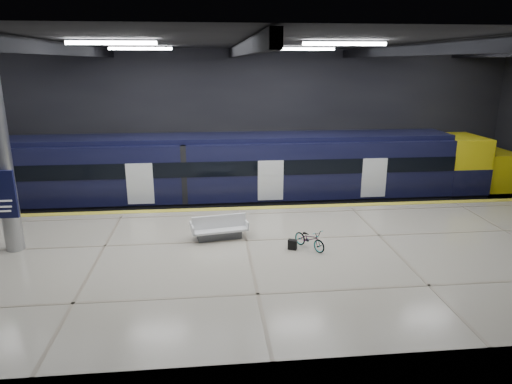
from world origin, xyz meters
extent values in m
plane|color=black|center=(0.00, 0.00, 0.00)|extent=(30.00, 30.00, 0.00)
cube|color=black|center=(0.00, 8.00, 4.00)|extent=(30.00, 0.10, 8.00)
cube|color=black|center=(0.00, -8.00, 4.00)|extent=(30.00, 0.10, 8.00)
cube|color=black|center=(0.00, 0.00, 8.00)|extent=(30.00, 16.00, 0.10)
cube|color=black|center=(-6.00, 0.00, 7.75)|extent=(0.25, 16.00, 0.40)
cube|color=black|center=(0.00, 0.00, 7.75)|extent=(0.25, 16.00, 0.40)
cube|color=black|center=(6.00, 0.00, 7.75)|extent=(0.25, 16.00, 0.40)
cube|color=white|center=(-4.00, -2.00, 7.88)|extent=(2.60, 0.18, 0.10)
cube|color=white|center=(3.00, -2.00, 7.88)|extent=(2.60, 0.18, 0.10)
cube|color=white|center=(-4.00, 4.00, 7.88)|extent=(2.60, 0.18, 0.10)
cube|color=white|center=(3.00, 4.00, 7.88)|extent=(2.60, 0.18, 0.10)
cube|color=white|center=(10.00, 4.00, 7.88)|extent=(2.60, 0.18, 0.10)
cube|color=#B3AC98|center=(0.00, -2.50, 0.55)|extent=(30.00, 11.00, 1.10)
cube|color=yellow|center=(0.00, 2.75, 1.11)|extent=(30.00, 0.40, 0.01)
cube|color=gray|center=(0.00, 4.78, 0.08)|extent=(30.00, 0.08, 0.16)
cube|color=gray|center=(0.00, 6.22, 0.08)|extent=(30.00, 0.08, 0.16)
cube|color=black|center=(-1.43, 5.50, 0.55)|extent=(24.00, 2.58, 0.80)
cube|color=black|center=(-1.43, 5.50, 2.33)|extent=(24.00, 2.80, 2.75)
cube|color=black|center=(-1.43, 5.50, 3.82)|extent=(24.00, 2.30, 0.24)
cube|color=black|center=(-1.43, 4.09, 2.60)|extent=(24.00, 0.04, 0.70)
cube|color=white|center=(1.57, 4.08, 2.00)|extent=(1.20, 0.05, 1.90)
cube|color=yellow|center=(11.57, 5.50, 2.33)|extent=(2.00, 2.80, 2.75)
ellipsoid|color=yellow|center=(14.17, 5.50, 1.85)|extent=(3.60, 2.52, 1.90)
cube|color=black|center=(11.87, 5.50, 2.50)|extent=(1.60, 2.38, 0.80)
cube|color=#595B60|center=(-0.97, -0.71, 1.25)|extent=(1.65, 0.77, 0.30)
cube|color=white|center=(-0.97, -0.71, 1.48)|extent=(2.10, 1.18, 0.08)
cube|color=white|center=(-0.97, -0.71, 1.75)|extent=(1.97, 0.43, 0.50)
cube|color=white|center=(-1.94, -0.89, 1.60)|extent=(0.21, 0.84, 0.30)
cube|color=white|center=(0.01, -0.54, 1.60)|extent=(0.21, 0.84, 0.30)
imported|color=#99999E|center=(2.12, -1.98, 1.46)|extent=(1.17, 1.41, 0.72)
cube|color=black|center=(1.52, -1.98, 1.28)|extent=(0.35, 0.29, 0.35)
cylinder|color=#9EA0A5|center=(-8.00, -1.00, 4.55)|extent=(0.60, 0.60, 6.90)
cube|color=#0E1035|center=(-8.00, -1.42, 3.20)|extent=(0.90, 0.12, 1.60)
camera|label=1|loc=(-1.22, -16.39, 7.34)|focal=32.00mm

